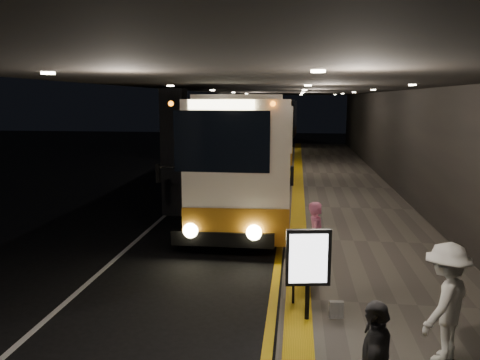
# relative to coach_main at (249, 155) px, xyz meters

# --- Properties ---
(ground) EXTENTS (90.00, 90.00, 0.00)m
(ground) POSITION_rel_coach_main_xyz_m (-0.95, -5.58, -1.94)
(ground) COLOR black
(lane_line_white) EXTENTS (0.12, 50.00, 0.01)m
(lane_line_white) POSITION_rel_coach_main_xyz_m (-2.75, -0.58, -1.94)
(lane_line_white) COLOR silver
(lane_line_white) RESTS_ON ground
(kerb_stripe_yellow) EXTENTS (0.18, 50.00, 0.01)m
(kerb_stripe_yellow) POSITION_rel_coach_main_xyz_m (1.40, -0.58, -1.94)
(kerb_stripe_yellow) COLOR gold
(kerb_stripe_yellow) RESTS_ON ground
(sidewalk) EXTENTS (4.50, 50.00, 0.15)m
(sidewalk) POSITION_rel_coach_main_xyz_m (3.80, -0.58, -1.87)
(sidewalk) COLOR #514C44
(sidewalk) RESTS_ON ground
(tactile_strip) EXTENTS (0.50, 50.00, 0.01)m
(tactile_strip) POSITION_rel_coach_main_xyz_m (1.90, -0.58, -1.79)
(tactile_strip) COLOR gold
(tactile_strip) RESTS_ON sidewalk
(terminal_wall) EXTENTS (0.10, 50.00, 6.00)m
(terminal_wall) POSITION_rel_coach_main_xyz_m (6.05, -0.58, 1.06)
(terminal_wall) COLOR black
(terminal_wall) RESTS_ON ground
(support_columns) EXTENTS (0.80, 24.80, 4.40)m
(support_columns) POSITION_rel_coach_main_xyz_m (-2.45, -1.58, 0.26)
(support_columns) COLOR black
(support_columns) RESTS_ON ground
(canopy) EXTENTS (9.00, 50.00, 0.40)m
(canopy) POSITION_rel_coach_main_xyz_m (1.55, -0.58, 2.66)
(canopy) COLOR black
(canopy) RESTS_ON support_columns
(coach_main) EXTENTS (3.33, 13.07, 4.04)m
(coach_main) POSITION_rel_coach_main_xyz_m (0.00, 0.00, 0.00)
(coach_main) COLOR beige
(coach_main) RESTS_ON ground
(coach_second) EXTENTS (3.09, 11.83, 3.68)m
(coach_second) POSITION_rel_coach_main_xyz_m (0.04, 12.46, -0.17)
(coach_second) COLOR beige
(coach_second) RESTS_ON ground
(coach_third) EXTENTS (3.02, 12.42, 3.88)m
(coach_third) POSITION_rel_coach_main_xyz_m (0.19, 26.54, -0.08)
(coach_third) COLOR beige
(coach_third) RESTS_ON ground
(passenger_boarding) EXTENTS (0.40, 0.61, 1.66)m
(passenger_boarding) POSITION_rel_coach_main_xyz_m (2.28, -7.30, -0.96)
(passenger_boarding) COLOR #DB6690
(passenger_boarding) RESTS_ON sidewalk
(passenger_waiting_white) EXTENTS (1.16, 1.26, 1.82)m
(passenger_waiting_white) POSITION_rel_coach_main_xyz_m (4.05, -10.63, -0.88)
(passenger_waiting_white) COLOR silver
(passenger_waiting_white) RESTS_ON sidewalk
(bag_polka) EXTENTS (0.26, 0.14, 0.30)m
(bag_polka) POSITION_rel_coach_main_xyz_m (2.57, -9.44, -1.64)
(bag_polka) COLOR black
(bag_polka) RESTS_ON sidewalk
(info_sign) EXTENTS (0.79, 0.23, 1.67)m
(info_sign) POSITION_rel_coach_main_xyz_m (2.05, -9.59, -0.67)
(info_sign) COLOR black
(info_sign) RESTS_ON sidewalk
(stanchion_post) EXTENTS (0.05, 0.05, 1.02)m
(stanchion_post) POSITION_rel_coach_main_xyz_m (1.80, -8.96, -1.28)
(stanchion_post) COLOR black
(stanchion_post) RESTS_ON sidewalk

